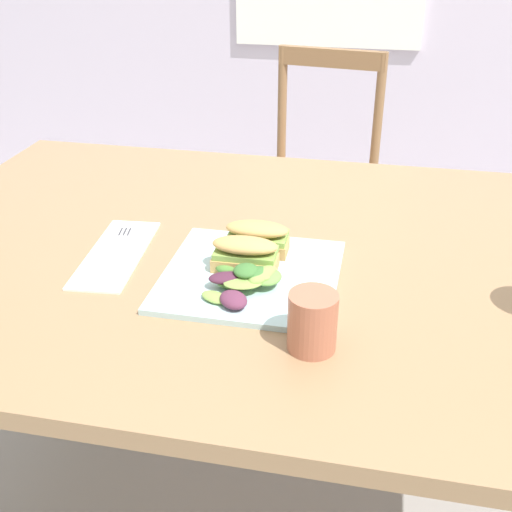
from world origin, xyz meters
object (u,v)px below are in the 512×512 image
Objects in this scene: fork_on_napkin at (118,247)px; chair_wooden_far at (316,183)px; plate_lunch at (251,275)px; sandwich_half_front at (245,253)px; sandwich_half_back at (257,237)px; cup_extra_side at (312,322)px; dining_table at (262,300)px.

chair_wooden_far is at bearing 78.30° from fork_on_napkin.
plate_lunch is 0.04m from sandwich_half_front.
sandwich_half_front is (-0.01, 0.01, 0.03)m from plate_lunch.
plate_lunch is 1.53× the size of fork_on_napkin.
sandwich_half_back is at bearing 6.26° from fork_on_napkin.
chair_wooden_far is at bearing 91.11° from plate_lunch.
chair_wooden_far is at bearing 90.92° from sandwich_half_back.
sandwich_half_front is 0.22m from cup_extra_side.
sandwich_half_front and sandwich_half_back have the same top height.
fork_on_napkin is at bearing -101.70° from chair_wooden_far.
sandwich_half_back is at bearing 83.45° from sandwich_half_front.
fork_on_napkin is at bearing 171.60° from sandwich_half_front.
sandwich_half_front is 1.00× the size of sandwich_half_back.
dining_table is at bearing 84.11° from sandwich_half_back.
dining_table is 4.89× the size of plate_lunch.
sandwich_half_front is (0.01, -1.15, 0.33)m from chair_wooden_far.
plate_lunch is at bearing -89.02° from dining_table.
cup_extra_side is at bearing -53.43° from sandwich_half_front.
dining_table is 1.59× the size of chair_wooden_far.
dining_table is at bearing -88.88° from chair_wooden_far.
fork_on_napkin is at bearing 150.03° from cup_extra_side.
fork_on_napkin is (-0.25, 0.05, 0.00)m from plate_lunch.
dining_table is 12.65× the size of sandwich_half_front.
dining_table is 7.48× the size of fork_on_napkin.
sandwich_half_front is at bearing -96.55° from sandwich_half_back.
sandwich_half_back is 0.59× the size of fork_on_napkin.
sandwich_half_front is 0.06m from sandwich_half_back.
sandwich_half_front reaches higher than dining_table.
dining_table is 0.15m from sandwich_half_back.
chair_wooden_far is 7.93× the size of sandwich_half_back.
dining_table is 1.07m from chair_wooden_far.
plate_lunch is 2.59× the size of sandwich_half_back.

